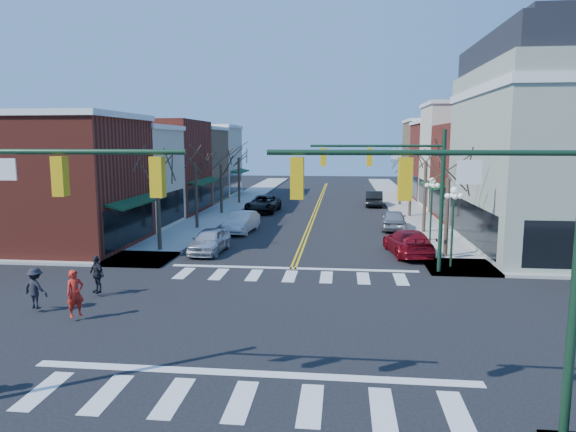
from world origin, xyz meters
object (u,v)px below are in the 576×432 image
(car_right_far, at_px, (374,198))
(lamppost_corner, at_px, (453,213))
(car_left_far, at_px, (263,204))
(car_right_mid, at_px, (394,220))
(pedestrian_dark_a, at_px, (97,274))
(pedestrian_red_a, at_px, (75,293))
(victorian_corner, at_px, (576,141))
(car_left_near, at_px, (210,241))
(pedestrian_dark_b, at_px, (35,288))
(lamppost_midblock, at_px, (432,199))
(car_left_mid, at_px, (241,222))
(car_right_near, at_px, (408,242))

(car_right_far, bearing_deg, lamppost_corner, 98.11)
(car_left_far, xyz_separation_m, car_right_mid, (11.27, -8.49, -0.02))
(pedestrian_dark_a, bearing_deg, pedestrian_red_a, -45.30)
(victorian_corner, relative_size, pedestrian_dark_a, 8.79)
(pedestrian_red_a, bearing_deg, car_left_near, 29.88)
(lamppost_corner, distance_m, pedestrian_dark_b, 19.65)
(car_left_far, bearing_deg, pedestrian_dark_b, -94.83)
(car_left_near, xyz_separation_m, car_left_far, (0.46, 17.87, 0.05))
(car_right_far, height_order, pedestrian_red_a, pedestrian_red_a)
(pedestrian_dark_a, distance_m, pedestrian_dark_b, 2.66)
(car_right_mid, distance_m, pedestrian_dark_a, 23.29)
(lamppost_midblock, bearing_deg, car_right_mid, 108.32)
(car_left_mid, relative_size, pedestrian_dark_a, 2.85)
(lamppost_midblock, relative_size, pedestrian_red_a, 2.45)
(car_right_far, height_order, pedestrian_dark_a, pedestrian_dark_a)
(pedestrian_dark_b, bearing_deg, car_left_far, -84.20)
(car_left_near, relative_size, pedestrian_dark_b, 2.66)
(car_right_near, xyz_separation_m, pedestrian_red_a, (-13.70, -12.62, 0.28))
(lamppost_midblock, distance_m, pedestrian_dark_a, 20.77)
(victorian_corner, distance_m, lamppost_corner, 10.89)
(victorian_corner, height_order, car_left_far, victorian_corner)
(pedestrian_dark_a, bearing_deg, car_right_far, 99.67)
(victorian_corner, height_order, car_left_near, victorian_corner)
(car_left_mid, xyz_separation_m, pedestrian_dark_b, (-4.52, -18.28, 0.20))
(car_left_near, bearing_deg, car_right_far, 67.53)
(car_left_near, relative_size, car_left_far, 0.76)
(car_left_near, bearing_deg, car_right_near, 6.02)
(pedestrian_red_a, distance_m, pedestrian_dark_a, 3.06)
(car_left_mid, bearing_deg, car_right_far, 62.93)
(car_left_far, height_order, pedestrian_red_a, pedestrian_red_a)
(victorian_corner, distance_m, pedestrian_red_a, 28.90)
(lamppost_corner, bearing_deg, car_right_mid, 98.58)
(lamppost_midblock, relative_size, pedestrian_dark_a, 2.67)
(car_right_mid, height_order, pedestrian_red_a, pedestrian_red_a)
(car_left_far, distance_m, car_right_near, 20.56)
(lamppost_corner, height_order, car_right_far, lamppost_corner)
(car_right_far, xyz_separation_m, pedestrian_dark_b, (-15.08, -34.80, 0.17))
(lamppost_midblock, bearing_deg, car_right_near, -118.78)
(car_right_near, height_order, pedestrian_dark_a, pedestrian_dark_a)
(car_right_far, bearing_deg, victorian_corner, 120.87)
(car_right_near, bearing_deg, car_right_far, -96.36)
(lamppost_corner, distance_m, lamppost_midblock, 6.50)
(lamppost_midblock, height_order, car_right_near, lamppost_midblock)
(car_left_far, relative_size, car_right_mid, 1.26)
(car_left_far, relative_size, pedestrian_dark_b, 3.48)
(lamppost_midblock, distance_m, car_left_far, 19.22)
(car_right_mid, height_order, car_right_far, car_right_far)
(car_right_near, bearing_deg, car_left_mid, -37.60)
(lamppost_midblock, relative_size, car_left_near, 1.00)
(car_left_near, relative_size, car_right_near, 0.83)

